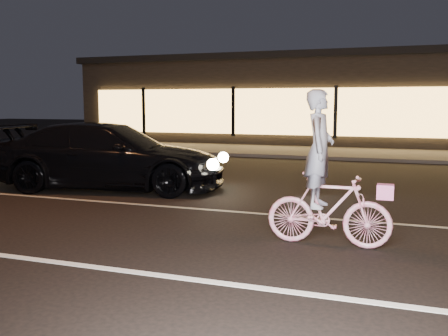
% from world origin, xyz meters
% --- Properties ---
extents(ground, '(90.00, 90.00, 0.00)m').
position_xyz_m(ground, '(0.00, 0.00, 0.00)').
color(ground, black).
rests_on(ground, ground).
extents(lane_stripe_near, '(60.00, 0.12, 0.01)m').
position_xyz_m(lane_stripe_near, '(0.00, -1.50, 0.00)').
color(lane_stripe_near, silver).
rests_on(lane_stripe_near, ground).
extents(lane_stripe_far, '(60.00, 0.10, 0.01)m').
position_xyz_m(lane_stripe_far, '(0.00, 2.00, 0.00)').
color(lane_stripe_far, gray).
rests_on(lane_stripe_far, ground).
extents(sidewalk, '(30.00, 4.00, 0.12)m').
position_xyz_m(sidewalk, '(0.00, 13.00, 0.06)').
color(sidewalk, '#383533').
rests_on(sidewalk, ground).
extents(storefront, '(25.40, 8.42, 4.20)m').
position_xyz_m(storefront, '(0.00, 18.97, 2.15)').
color(storefront, black).
rests_on(storefront, ground).
extents(cyclist, '(1.71, 0.59, 2.15)m').
position_xyz_m(cyclist, '(1.67, 0.38, 0.76)').
color(cyclist, '#DF3468').
rests_on(cyclist, ground).
extents(sedan, '(5.54, 3.06, 1.52)m').
position_xyz_m(sedan, '(-3.66, 3.40, 0.76)').
color(sedan, black).
rests_on(sedan, ground).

